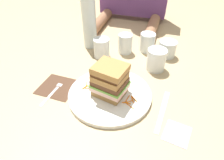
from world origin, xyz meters
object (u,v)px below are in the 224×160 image
at_px(napkin_pink, 177,133).
at_px(empty_tumbler_3, 125,44).
at_px(empty_tumbler_2, 102,48).
at_px(water_bottle, 89,18).
at_px(juice_glass, 156,61).
at_px(napkin_dark, 58,87).
at_px(sandwich, 110,81).
at_px(fork, 54,90).
at_px(empty_tumbler_0, 167,49).
at_px(main_plate, 110,95).
at_px(empty_tumbler_1, 147,42).
at_px(knife, 162,112).

bearing_deg(napkin_pink, empty_tumbler_3, 123.05).
bearing_deg(empty_tumbler_2, water_bottle, 138.25).
bearing_deg(juice_glass, water_bottle, 163.16).
distance_m(napkin_dark, napkin_pink, 0.46).
height_order(sandwich, juice_glass, sandwich).
relative_size(fork, empty_tumbler_0, 2.10).
distance_m(sandwich, juice_glass, 0.26).
xyz_separation_m(main_plate, empty_tumbler_2, (-0.12, 0.25, 0.04)).
xyz_separation_m(empty_tumbler_1, napkin_pink, (0.17, -0.46, -0.04)).
height_order(empty_tumbler_1, empty_tumbler_3, empty_tumbler_3).
xyz_separation_m(juice_glass, empty_tumbler_0, (0.04, 0.12, -0.00)).
xyz_separation_m(napkin_dark, empty_tumbler_0, (0.37, 0.35, 0.04)).
distance_m(fork, empty_tumbler_0, 0.53).
bearing_deg(empty_tumbler_1, knife, -72.81).
bearing_deg(napkin_dark, empty_tumbler_1, 53.46).
relative_size(main_plate, juice_glass, 3.24).
distance_m(knife, empty_tumbler_3, 0.40).
bearing_deg(napkin_pink, empty_tumbler_0, 99.68).
xyz_separation_m(sandwich, empty_tumbler_2, (-0.12, 0.25, -0.03)).
bearing_deg(napkin_dark, napkin_pink, -10.50).
distance_m(sandwich, knife, 0.20).
distance_m(fork, empty_tumbler_1, 0.49).
xyz_separation_m(fork, empty_tumbler_1, (0.28, 0.40, 0.04)).
bearing_deg(juice_glass, fork, -143.06).
xyz_separation_m(sandwich, empty_tumbler_1, (0.07, 0.37, -0.03)).
bearing_deg(empty_tumbler_0, napkin_pink, -80.32).
bearing_deg(water_bottle, empty_tumbler_2, -41.75).
bearing_deg(napkin_dark, knife, -1.51).
xyz_separation_m(knife, empty_tumbler_3, (-0.22, 0.34, 0.04)).
height_order(juice_glass, empty_tumbler_1, juice_glass).
distance_m(empty_tumbler_2, napkin_pink, 0.50).
relative_size(napkin_dark, fork, 0.83).
bearing_deg(sandwich, fork, -171.86).
xyz_separation_m(napkin_dark, empty_tumbler_1, (0.28, 0.37, 0.04)).
bearing_deg(sandwich, empty_tumbler_0, 64.18).
relative_size(sandwich, napkin_dark, 0.97).
bearing_deg(empty_tumbler_3, empty_tumbler_0, 7.26).
xyz_separation_m(main_plate, juice_glass, (0.13, 0.23, 0.03)).
bearing_deg(water_bottle, knife, -41.15).
relative_size(main_plate, empty_tumbler_2, 3.36).
relative_size(napkin_dark, knife, 0.69).
bearing_deg(knife, juice_glass, 103.44).
distance_m(water_bottle, empty_tumbler_3, 0.21).
relative_size(juice_glass, empty_tumbler_1, 1.05).
bearing_deg(knife, napkin_pink, -54.45).
height_order(fork, empty_tumbler_3, empty_tumbler_3).
xyz_separation_m(water_bottle, empty_tumbler_0, (0.37, 0.02, -0.11)).
distance_m(napkin_dark, water_bottle, 0.36).
distance_m(sandwich, empty_tumbler_2, 0.28).
xyz_separation_m(main_plate, empty_tumbler_0, (0.17, 0.35, 0.03)).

